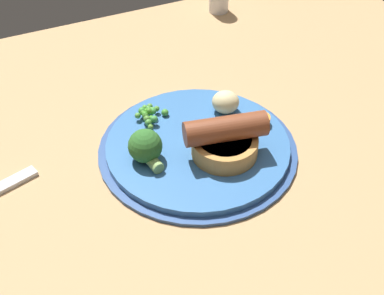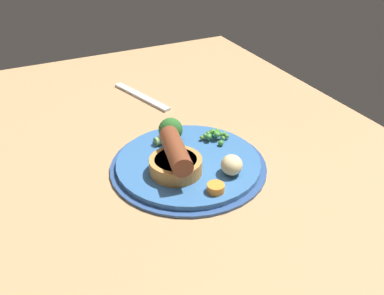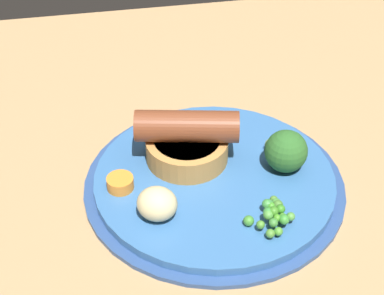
{
  "view_description": "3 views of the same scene",
  "coord_description": "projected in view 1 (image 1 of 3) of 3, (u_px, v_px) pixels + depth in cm",
  "views": [
    {
      "loc": [
        -17.86,
        -46.78,
        49.9
      ],
      "look_at": [
        2.95,
        -1.8,
        5.68
      ],
      "focal_mm": 50.0,
      "sensor_mm": 36.0,
      "label": 1
    },
    {
      "loc": [
        57.5,
        -25.4,
        43.54
      ],
      "look_at": [
        5.23,
        0.36,
        7.12
      ],
      "focal_mm": 40.0,
      "sensor_mm": 36.0,
      "label": 2
    },
    {
      "loc": [
        15.42,
        46.24,
        46.34
      ],
      "look_at": [
        6.54,
        -1.75,
        6.94
      ],
      "focal_mm": 60.0,
      "sensor_mm": 36.0,
      "label": 3
    }
  ],
  "objects": [
    {
      "name": "sausage_pudding",
      "position": [
        225.0,
        140.0,
        0.66
      ],
      "size": [
        10.64,
        8.33,
        5.65
      ],
      "rotation": [
        0.0,
        0.0,
        6.08
      ],
      "color": "#BC8442",
      "rests_on": "dinner_plate"
    },
    {
      "name": "potato_chunk_0",
      "position": [
        226.0,
        102.0,
        0.73
      ],
      "size": [
        4.86,
        4.71,
        3.13
      ],
      "primitive_type": "ellipsoid",
      "rotation": [
        0.0,
        0.0,
        4.25
      ],
      "color": "beige",
      "rests_on": "dinner_plate"
    },
    {
      "name": "dining_table",
      "position": [
        166.0,
        169.0,
        0.7
      ],
      "size": [
        110.0,
        80.0,
        3.0
      ],
      "primitive_type": "cube",
      "color": "tan",
      "rests_on": "ground"
    },
    {
      "name": "pea_pile",
      "position": [
        150.0,
        114.0,
        0.72
      ],
      "size": [
        4.66,
        4.98,
        1.87
      ],
      "color": "#3A853E",
      "rests_on": "dinner_plate"
    },
    {
      "name": "carrot_slice_5",
      "position": [
        261.0,
        121.0,
        0.71
      ],
      "size": [
        3.54,
        3.54,
        1.24
      ],
      "primitive_type": "cylinder",
      "rotation": [
        0.0,
        0.0,
        2.07
      ],
      "color": "orange",
      "rests_on": "dinner_plate"
    },
    {
      "name": "dinner_plate",
      "position": [
        198.0,
        148.0,
        0.7
      ],
      "size": [
        25.91,
        25.91,
        1.4
      ],
      "color": "#2D4C84",
      "rests_on": "dining_table"
    },
    {
      "name": "broccoli_floret_far",
      "position": [
        145.0,
        145.0,
        0.66
      ],
      "size": [
        4.27,
        5.77,
        4.27
      ],
      "rotation": [
        0.0,
        0.0,
        1.71
      ],
      "color": "#2D6628",
      "rests_on": "dinner_plate"
    }
  ]
}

